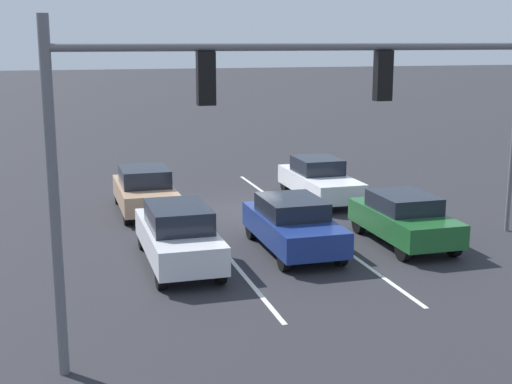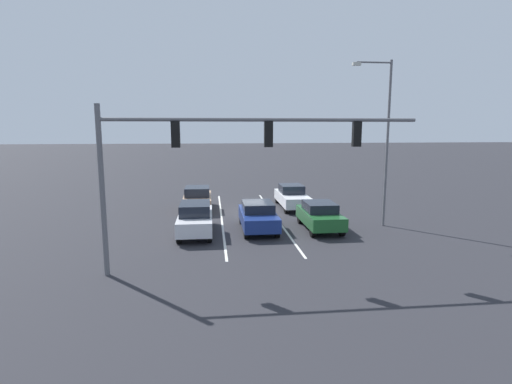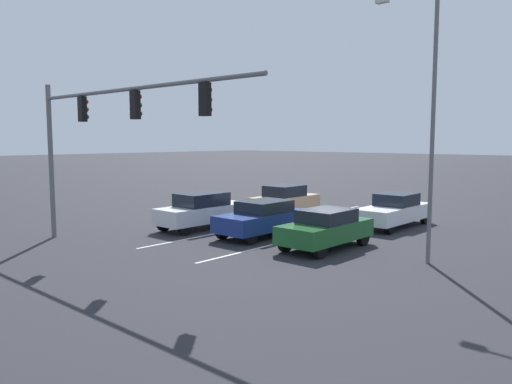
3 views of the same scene
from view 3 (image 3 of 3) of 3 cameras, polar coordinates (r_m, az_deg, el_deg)
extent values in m
plane|color=#28282D|center=(25.78, 8.10, -3.29)|extent=(240.00, 240.00, 0.00)
cube|color=silver|center=(23.08, 8.58, -4.38)|extent=(0.12, 16.34, 0.01)
cube|color=silver|center=(25.06, 2.11, -3.49)|extent=(0.12, 16.34, 0.01)
cube|color=#1E5928|center=(19.19, 7.95, -4.44)|extent=(1.80, 4.13, 0.68)
cube|color=black|center=(19.15, 8.09, -2.69)|extent=(1.59, 2.03, 0.49)
cube|color=red|center=(20.54, 12.59, -3.36)|extent=(0.24, 0.06, 0.12)
cube|color=red|center=(21.18, 9.62, -3.01)|extent=(0.24, 0.06, 0.12)
cylinder|color=black|center=(17.64, 7.32, -6.48)|extent=(0.22, 0.68, 0.68)
cylinder|color=black|center=(18.54, 3.38, -5.83)|extent=(0.22, 0.68, 0.68)
cylinder|color=black|center=(20.09, 12.14, -5.03)|extent=(0.22, 0.68, 0.68)
cylinder|color=black|center=(20.88, 8.46, -4.54)|extent=(0.22, 0.68, 0.68)
cube|color=navy|center=(21.39, 0.70, -3.29)|extent=(1.84, 4.33, 0.71)
cube|color=black|center=(21.42, 0.98, -1.65)|extent=(1.62, 2.14, 0.50)
cube|color=red|center=(22.60, 5.49, -2.36)|extent=(0.24, 0.06, 0.12)
cube|color=red|center=(23.38, 2.95, -2.06)|extent=(0.24, 0.06, 0.12)
cylinder|color=black|center=(19.77, -0.62, -5.10)|extent=(0.22, 0.66, 0.66)
cylinder|color=black|center=(20.86, -3.84, -4.53)|extent=(0.22, 0.66, 0.66)
cylinder|color=black|center=(22.17, 4.95, -3.91)|extent=(0.22, 0.66, 0.66)
cylinder|color=black|center=(23.15, 1.82, -3.47)|extent=(0.22, 0.66, 0.66)
cube|color=silver|center=(23.51, -6.01, -2.42)|extent=(1.75, 4.69, 0.73)
cube|color=black|center=(23.35, -6.22, -0.84)|extent=(1.54, 2.29, 0.60)
cube|color=red|center=(24.65, -1.08, -1.57)|extent=(0.24, 0.06, 0.12)
cube|color=red|center=(25.50, -3.09, -1.33)|extent=(0.24, 0.06, 0.12)
cylinder|color=black|center=(21.88, -8.11, -4.05)|extent=(0.22, 0.68, 0.68)
cylinder|color=black|center=(23.03, -10.49, -3.58)|extent=(0.22, 0.68, 0.68)
cylinder|color=black|center=(24.25, -1.74, -3.00)|extent=(0.22, 0.68, 0.68)
cylinder|color=black|center=(25.28, -4.17, -2.64)|extent=(0.22, 0.68, 0.68)
cube|color=silver|center=(24.60, 15.43, -2.33)|extent=(1.77, 4.78, 0.69)
cube|color=black|center=(24.77, 15.76, -0.81)|extent=(1.56, 1.90, 0.57)
cube|color=red|center=(26.44, 18.92, -1.50)|extent=(0.24, 0.06, 0.12)
cube|color=red|center=(26.94, 16.50, -1.28)|extent=(0.24, 0.06, 0.12)
cylinder|color=black|center=(22.71, 15.05, -3.89)|extent=(0.22, 0.63, 0.63)
cylinder|color=black|center=(23.42, 11.75, -3.51)|extent=(0.22, 0.63, 0.63)
cylinder|color=black|center=(25.98, 18.70, -2.77)|extent=(0.22, 0.63, 0.63)
cylinder|color=black|center=(26.60, 15.71, -2.48)|extent=(0.22, 0.63, 0.63)
cube|color=tan|center=(28.08, 3.33, -1.15)|extent=(1.84, 4.28, 0.69)
cube|color=black|center=(27.97, 3.29, 0.16)|extent=(1.62, 2.06, 0.60)
cube|color=red|center=(29.35, 6.88, -0.53)|extent=(0.24, 0.06, 0.12)
cube|color=red|center=(30.10, 4.87, -0.34)|extent=(0.24, 0.06, 0.12)
cylinder|color=black|center=(26.41, 2.51, -2.35)|extent=(0.22, 0.60, 0.60)
cylinder|color=black|center=(27.43, -0.04, -2.03)|extent=(0.22, 0.60, 0.60)
cylinder|color=black|center=(28.91, 6.52, -1.66)|extent=(0.22, 0.60, 0.60)
cylinder|color=black|center=(29.85, 4.05, -1.39)|extent=(0.22, 0.60, 0.60)
cylinder|color=slate|center=(22.67, -22.38, 3.18)|extent=(0.20, 0.20, 6.39)
cylinder|color=slate|center=(17.55, -14.07, 11.38)|extent=(11.94, 0.14, 0.14)
cube|color=black|center=(14.64, -5.86, 10.48)|extent=(0.32, 0.22, 0.95)
sphere|color=red|center=(14.77, -5.41, 11.56)|extent=(0.20, 0.20, 0.20)
sphere|color=#4C420C|center=(14.75, -5.40, 10.46)|extent=(0.20, 0.20, 0.20)
sphere|color=#0A3814|center=(14.73, -5.38, 9.35)|extent=(0.20, 0.20, 0.20)
cube|color=black|center=(17.34, -13.65, 9.65)|extent=(0.32, 0.22, 0.95)
sphere|color=red|center=(17.45, -13.23, 10.57)|extent=(0.20, 0.20, 0.20)
sphere|color=#4C420C|center=(17.43, -13.21, 9.64)|extent=(0.20, 0.20, 0.20)
sphere|color=#0A3814|center=(17.41, -13.18, 8.70)|extent=(0.20, 0.20, 0.20)
cube|color=black|center=(20.27, -19.23, 8.93)|extent=(0.32, 0.22, 0.95)
sphere|color=red|center=(20.36, -18.86, 9.73)|extent=(0.20, 0.20, 0.20)
sphere|color=#4C420C|center=(20.34, -18.83, 8.93)|extent=(0.20, 0.20, 0.20)
sphere|color=#0A3814|center=(20.33, -18.81, 8.13)|extent=(0.20, 0.20, 0.20)
cylinder|color=slate|center=(17.43, 19.55, 7.10)|extent=(0.14, 0.14, 9.15)
cube|color=beige|center=(18.86, 14.24, 20.44)|extent=(0.44, 0.24, 0.16)
camera|label=1|loc=(20.63, -56.20, 8.51)|focal=50.00mm
camera|label=2|loc=(17.27, -66.21, 7.07)|focal=28.00mm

